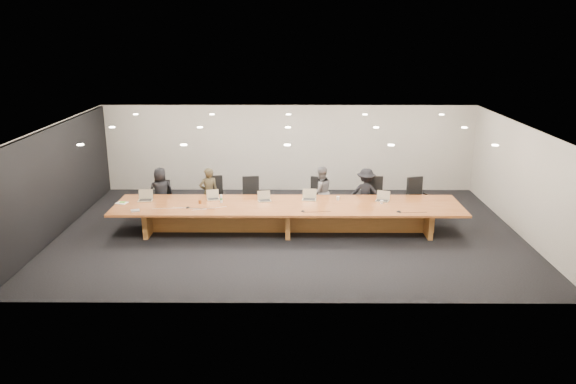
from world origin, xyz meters
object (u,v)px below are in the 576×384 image
person_b (209,193)px  paper_cup_far (382,202)px  person_d (366,193)px  mic_center (303,211)px  av_box (135,211)px  mic_left (188,207)px  chair_mid_left (251,197)px  chair_far_right (418,198)px  person_a (161,192)px  person_c (321,192)px  laptop_e (382,196)px  mic_right (399,211)px  chair_right (374,198)px  laptop_a (145,196)px  paper_cup_near (338,198)px  laptop_b (213,195)px  amber_mug (200,202)px  laptop_c (265,196)px  conference_table (288,213)px  water_bottle (221,199)px  chair_far_left (163,199)px  chair_mid_right (316,198)px  laptop_d (309,195)px  chair_left (215,196)px

person_b → paper_cup_far: (4.66, -1.06, 0.07)m
person_d → mic_center: 2.51m
av_box → mic_left: bearing=-8.7°
chair_mid_left → chair_far_right: (4.69, -0.13, 0.01)m
person_a → mic_left: bearing=103.8°
person_c → laptop_e: person_c is taller
chair_far_right → laptop_e: 1.49m
mic_right → person_a: bearing=163.7°
chair_right → mic_left: 5.19m
chair_mid_left → laptop_a: 2.94m
chair_far_right → paper_cup_far: chair_far_right is taller
chair_right → paper_cup_near: bearing=-142.5°
chair_mid_left → laptop_a: bearing=-167.2°
laptop_b → amber_mug: size_ratio=3.50×
laptop_e → mic_right: size_ratio=2.68×
chair_far_right → laptop_c: bearing=173.5°
conference_table → water_bottle: 1.79m
mic_right → laptop_a: bearing=172.2°
chair_right → chair_mid_left: bearing=179.7°
chair_far_right → person_d: size_ratio=0.81×
person_b → chair_far_left: bearing=-22.6°
chair_mid_right → laptop_a: size_ratio=3.09×
chair_far_left → laptop_d: bearing=-22.1°
chair_mid_right → paper_cup_far: (1.65, -1.15, 0.23)m
chair_right → laptop_d: size_ratio=3.19×
chair_left → paper_cup_far: (4.52, -1.27, 0.23)m
chair_far_right → paper_cup_near: (-2.32, -0.79, 0.22)m
mic_right → laptop_b: bearing=167.8°
person_a → paper_cup_near: size_ratio=14.34×
laptop_c → mic_left: 2.02m
water_bottle → laptop_b: bearing=132.1°
person_c → amber_mug: 3.41m
chair_far_left → paper_cup_near: size_ratio=10.53×
chair_far_left → person_c: person_c is taller
person_d → paper_cup_near: bearing=58.3°
chair_mid_right → mic_center: size_ratio=10.72×
chair_far_right → mic_center: size_ratio=10.81×
laptop_e → laptop_a: bearing=-158.2°
laptop_a → laptop_e: size_ratio=1.09×
laptop_d → av_box: laptop_d is taller
chair_far_left → laptop_a: bearing=-116.0°
laptop_a → av_box: (-0.03, -0.88, -0.13)m
laptop_d → chair_mid_left: bearing=156.9°
laptop_a → water_bottle: bearing=-9.2°
laptop_a → av_box: 0.90m
laptop_d → amber_mug: 2.88m
laptop_a → laptop_b: bearing=-1.1°
laptop_b → mic_right: size_ratio=2.56×
person_c → mic_left: 3.79m
laptop_a → person_a: bearing=73.2°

